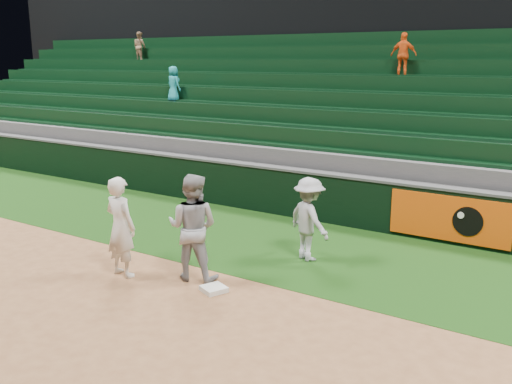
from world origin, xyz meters
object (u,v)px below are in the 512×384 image
baserunner (193,227)px  base_coach (309,219)px  first_baseman (121,227)px  first_base (214,289)px

baserunner → base_coach: bearing=-139.6°
first_baseman → baserunner: bearing=-149.7°
first_base → base_coach: base_coach is taller
base_coach → first_baseman: bearing=71.7°
base_coach → baserunner: bearing=82.8°
first_base → baserunner: bearing=157.3°
first_base → first_baseman: bearing=-170.3°
baserunner → base_coach: (1.29, 2.06, -0.14)m
first_baseman → base_coach: first_baseman is taller
baserunner → first_baseman: bearing=9.3°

